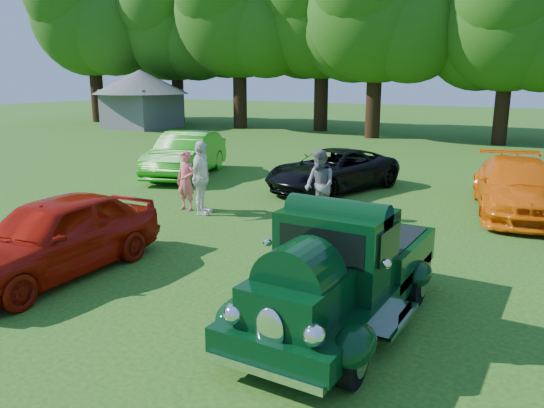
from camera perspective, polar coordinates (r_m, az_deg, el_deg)
The scene contains 11 objects.
ground at distance 8.21m, azimuth -3.45°, elevation -11.23°, with size 120.00×120.00×0.00m, color #1E4D12.
hero_pickup at distance 7.59m, azimuth 7.47°, elevation -7.42°, with size 2.02×4.34×1.69m.
red_convertible at distance 10.08m, azimuth -22.39°, elevation -3.19°, with size 1.68×4.17×1.42m, color #9E1206.
back_car_lime at distance 18.96m, azimuth -9.24°, elevation 5.29°, with size 1.63×4.66×1.54m, color #24A816.
back_car_black at distance 16.42m, azimuth 6.54°, elevation 3.63°, with size 2.10×4.55×1.27m, color black.
back_car_orange at distance 14.91m, azimuth 24.91°, elevation 1.69°, with size 1.95×4.80×1.39m, color orange.
spectator_pink at distance 14.03m, azimuth -9.25°, elevation 2.46°, with size 0.57×0.37×1.56m, color #E85F67.
spectator_grey at distance 12.97m, azimuth 5.13°, elevation 2.04°, with size 0.84×0.65×1.72m, color slate.
spectator_white at distance 13.53m, azimuth -7.63°, elevation 2.79°, with size 1.10×0.46×1.88m, color white.
gazebo at distance 37.74m, azimuth -13.90°, elevation 11.59°, with size 6.40×6.40×3.90m.
tree_line at distance 31.14m, azimuth 21.16°, elevation 19.59°, with size 66.39×10.79×12.35m.
Camera 1 is at (4.17, -6.18, 3.44)m, focal length 35.00 mm.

